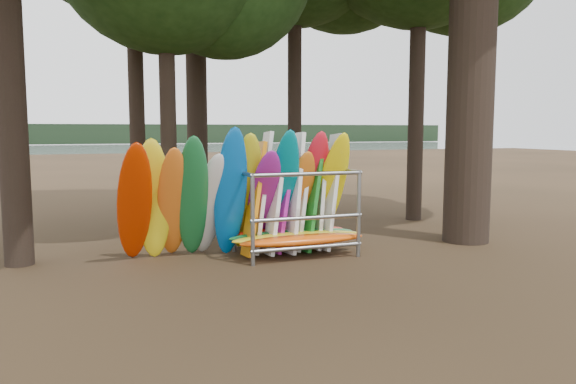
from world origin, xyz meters
name	(u,v)px	position (x,y,z in m)	size (l,w,h in m)	color
ground	(290,267)	(0.00, 0.00, 0.00)	(120.00, 120.00, 0.00)	#47331E
lake	(115,154)	(0.00, 60.00, 0.00)	(160.00, 160.00, 0.00)	gray
far_shore	(100,134)	(0.00, 110.00, 2.00)	(160.00, 4.00, 4.00)	black
kayak_row	(239,197)	(-0.70, 1.43, 1.33)	(5.24, 2.14, 3.03)	#BB2501
storage_rack	(295,214)	(0.55, 1.16, 0.93)	(3.10, 1.54, 2.83)	slate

